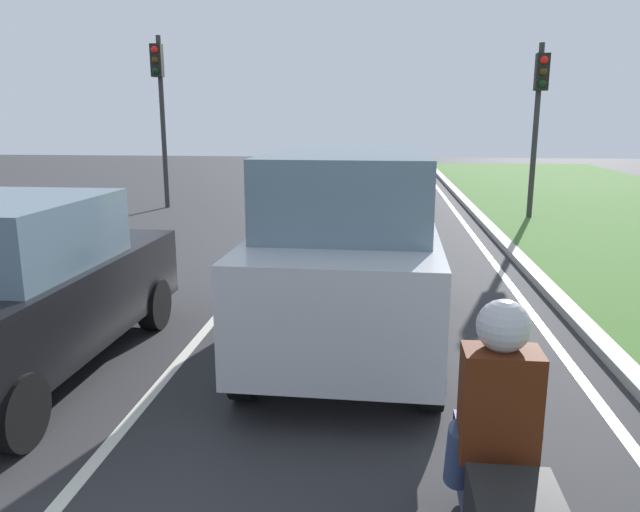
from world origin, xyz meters
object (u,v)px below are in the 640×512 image
car_sedan_left_lane (20,289)px  rider_person (498,400)px  car_suv_ahead (350,249)px  traffic_light_overhead_left (160,93)px  motorcycle (492,509)px  traffic_light_near_right (539,102)px

car_sedan_left_lane → rider_person: 5.07m
car_suv_ahead → traffic_light_overhead_left: size_ratio=0.92×
car_sedan_left_lane → motorcycle: car_sedan_left_lane is taller
rider_person → car_suv_ahead: bearing=105.2°
motorcycle → car_sedan_left_lane: bearing=148.7°
motorcycle → traffic_light_overhead_left: bearing=116.5°
traffic_light_near_right → traffic_light_overhead_left: (-10.33, 1.13, 0.31)m
traffic_light_near_right → traffic_light_overhead_left: bearing=173.8°
traffic_light_overhead_left → car_suv_ahead: bearing=-60.3°
car_suv_ahead → rider_person: size_ratio=3.90×
traffic_light_near_right → traffic_light_overhead_left: 10.40m
car_sedan_left_lane → motorcycle: 5.10m
car_suv_ahead → motorcycle: 3.99m
motorcycle → car_suv_ahead: bearing=105.1°
car_sedan_left_lane → traffic_light_near_right: 13.27m
rider_person → traffic_light_overhead_left: size_ratio=0.24×
motorcycle → traffic_light_overhead_left: traffic_light_overhead_left is taller
rider_person → traffic_light_near_right: (3.26, 13.32, 1.83)m
car_suv_ahead → car_sedan_left_lane: bearing=-159.8°
car_suv_ahead → car_sedan_left_lane: car_suv_ahead is taller
car_sedan_left_lane → traffic_light_near_right: bearing=55.3°
motorcycle → traffic_light_near_right: 13.97m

